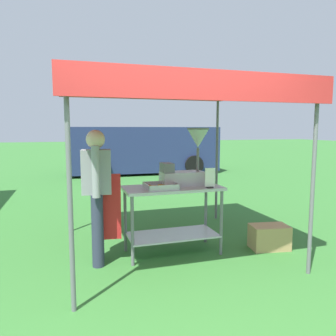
# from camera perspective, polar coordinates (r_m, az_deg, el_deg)

# --- Properties ---
(ground_plane) EXTENTS (70.00, 70.00, 0.00)m
(ground_plane) POSITION_cam_1_polar(r_m,az_deg,el_deg) (8.92, -10.68, -3.71)
(ground_plane) COLOR #33702D
(stall_canopy) EXTENTS (2.74, 2.58, 2.16)m
(stall_canopy) POSITION_cam_1_polar(r_m,az_deg,el_deg) (4.22, 0.43, 13.19)
(stall_canopy) COLOR slate
(stall_canopy) RESTS_ON ground
(donut_cart) EXTENTS (1.26, 0.59, 0.88)m
(donut_cart) POSITION_cam_1_polar(r_m,az_deg,el_deg) (4.22, 0.82, -6.60)
(donut_cart) COLOR #B7B7BC
(donut_cart) RESTS_ON ground
(donut_tray) EXTENTS (0.39, 0.33, 0.07)m
(donut_tray) POSITION_cam_1_polar(r_m,az_deg,el_deg) (4.03, -1.31, -3.36)
(donut_tray) COLOR #B7B7BC
(donut_tray) RESTS_ON donut_cart
(donut_fryer) EXTENTS (0.64, 0.29, 0.75)m
(donut_fryer) POSITION_cam_1_polar(r_m,az_deg,el_deg) (4.28, 3.41, 1.08)
(donut_fryer) COLOR #B7B7BC
(donut_fryer) RESTS_ON donut_cart
(menu_sign) EXTENTS (0.13, 0.05, 0.25)m
(menu_sign) POSITION_cam_1_polar(r_m,az_deg,el_deg) (4.11, 7.39, -2.00)
(menu_sign) COLOR black
(menu_sign) RESTS_ON donut_cart
(vendor) EXTENTS (0.46, 0.54, 1.61)m
(vendor) POSITION_cam_1_polar(r_m,az_deg,el_deg) (3.94, -12.32, -3.76)
(vendor) COLOR #2D3347
(vendor) RESTS_ON ground
(supply_crate) EXTENTS (0.54, 0.39, 0.32)m
(supply_crate) POSITION_cam_1_polar(r_m,az_deg,el_deg) (4.71, 17.37, -11.49)
(supply_crate) COLOR tan
(supply_crate) RESTS_ON ground
(van_navy) EXTENTS (5.38, 2.22, 1.69)m
(van_navy) POSITION_cam_1_polar(r_m,az_deg,el_deg) (12.09, -4.42, 3.33)
(van_navy) COLOR navy
(van_navy) RESTS_ON ground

